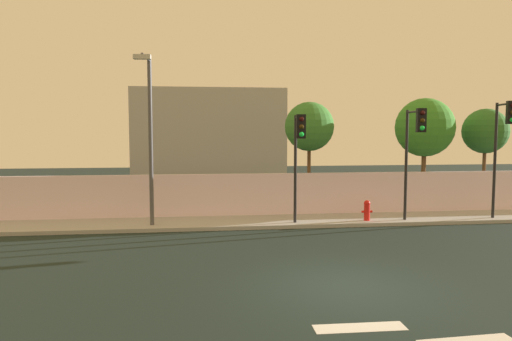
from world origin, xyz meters
The scene contains 12 objects.
ground_plane centered at (0.00, 0.00, 0.00)m, with size 80.00×80.00×0.00m, color black.
sidewalk centered at (0.00, 8.20, 0.07)m, with size 36.00×2.40×0.15m, color #A1A1A1.
perimeter_wall centered at (0.00, 9.49, 1.05)m, with size 36.00×0.18×1.80m, color silver.
traffic_light_left centered at (0.23, 6.94, 3.28)m, with size 0.34×1.33×4.27m.
traffic_light_center centered at (8.61, 6.86, 3.67)m, with size 0.50×1.55×4.82m.
traffic_light_right centered at (4.77, 6.71, 3.46)m, with size 0.39×1.79×4.50m.
street_lamp_curbside centered at (-5.41, 7.53, 3.92)m, with size 0.62×1.68×6.38m.
fire_hydrant centered at (3.24, 7.58, 0.60)m, with size 0.44×0.26×0.84m.
roadside_tree_leftmost centered at (1.58, 10.85, 3.99)m, with size 2.29×2.29×5.15m.
roadside_tree_midleft centered at (7.25, 10.85, 3.95)m, with size 2.81×2.81×5.37m.
roadside_tree_midright centered at (10.39, 10.85, 3.77)m, with size 2.19×2.19×4.89m.
low_building_distant centered at (-2.76, 23.49, 3.33)m, with size 10.30×6.00×6.65m, color #ACACAC.
Camera 1 is at (-3.67, -11.09, 3.80)m, focal length 33.71 mm.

